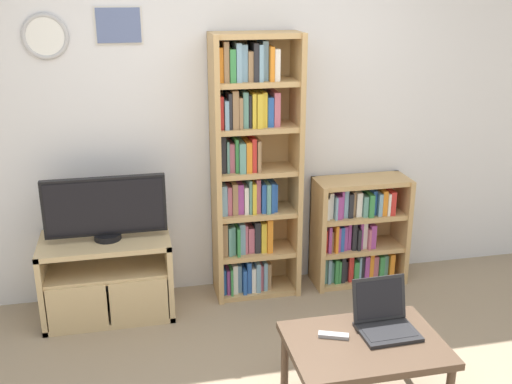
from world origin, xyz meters
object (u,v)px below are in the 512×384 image
(tv_stand, at_px, (108,277))
(bookshelf_short, at_px, (356,232))
(coffee_table, at_px, (365,349))
(television, at_px, (105,208))
(laptop, at_px, (384,318))
(remote_near_laptop, at_px, (334,335))
(bookshelf_tall, at_px, (250,169))

(tv_stand, distance_m, bookshelf_short, 1.87)
(bookshelf_short, bearing_deg, coffee_table, -109.47)
(television, bearing_deg, bookshelf_short, 4.07)
(television, relative_size, laptop, 2.57)
(bookshelf_short, height_order, coffee_table, bookshelf_short)
(laptop, height_order, remote_near_laptop, laptop)
(bookshelf_tall, bearing_deg, remote_near_laptop, -83.34)
(remote_near_laptop, bearing_deg, bookshelf_short, 175.86)
(bookshelf_short, distance_m, remote_near_laptop, 1.53)
(bookshelf_tall, distance_m, coffee_table, 1.59)
(bookshelf_short, distance_m, laptop, 1.41)
(bookshelf_short, relative_size, coffee_table, 1.02)
(television, relative_size, remote_near_laptop, 4.86)
(tv_stand, bearing_deg, remote_near_laptop, -46.26)
(tv_stand, height_order, television, television)
(bookshelf_tall, height_order, remote_near_laptop, bookshelf_tall)
(television, height_order, coffee_table, television)
(bookshelf_tall, bearing_deg, bookshelf_short, 0.00)
(television, relative_size, bookshelf_tall, 0.42)
(coffee_table, height_order, remote_near_laptop, remote_near_laptop)
(remote_near_laptop, bearing_deg, bookshelf_tall, -151.78)
(laptop, distance_m, remote_near_laptop, 0.30)
(television, bearing_deg, coffee_table, -44.96)
(television, relative_size, coffee_table, 0.98)
(bookshelf_tall, distance_m, bookshelf_short, 0.99)
(television, xyz_separation_m, remote_near_laptop, (1.17, -1.25, -0.35))
(tv_stand, relative_size, bookshelf_short, 1.05)
(television, distance_m, remote_near_laptop, 1.75)
(tv_stand, relative_size, bookshelf_tall, 0.46)
(television, height_order, bookshelf_short, television)
(tv_stand, xyz_separation_m, coffee_table, (1.35, -1.32, 0.09))
(tv_stand, distance_m, bookshelf_tall, 1.24)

